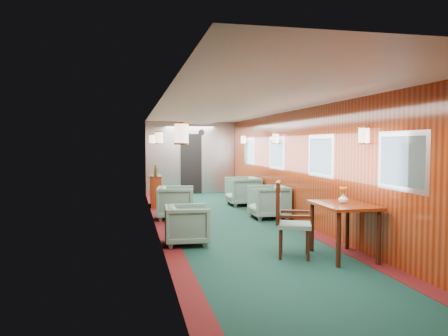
% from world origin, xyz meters
% --- Properties ---
extents(room, '(12.00, 12.10, 2.40)m').
position_xyz_m(room, '(0.00, 0.00, 1.63)').
color(room, '#0C2D23').
rests_on(room, ground).
extents(bulkhead, '(2.98, 0.17, 2.39)m').
position_xyz_m(bulkhead, '(0.00, 5.91, 1.18)').
color(bulkhead, '#ABAEB2').
rests_on(bulkhead, ground).
extents(windows_right, '(0.02, 8.60, 0.80)m').
position_xyz_m(windows_right, '(1.49, 0.25, 1.45)').
color(windows_right, '#B0B1B7').
rests_on(windows_right, ground).
extents(wall_sconces, '(2.97, 7.97, 0.25)m').
position_xyz_m(wall_sconces, '(0.00, 0.57, 1.79)').
color(wall_sconces, '#FFE3C6').
rests_on(wall_sconces, ground).
extents(dining_table, '(0.76, 1.08, 0.80)m').
position_xyz_m(dining_table, '(1.07, -2.74, 0.67)').
color(dining_table, maroon).
rests_on(dining_table, ground).
extents(side_chair, '(0.63, 0.65, 1.12)m').
position_xyz_m(side_chair, '(0.27, -2.53, 0.61)').
color(side_chair, '#204B44').
rests_on(side_chair, ground).
extents(credenza, '(0.29, 0.92, 1.10)m').
position_xyz_m(credenza, '(-1.34, 3.18, 0.43)').
color(credenza, maroon).
rests_on(credenza, ground).
extents(flower_vase, '(0.18, 0.18, 0.14)m').
position_xyz_m(flower_vase, '(1.08, -2.70, 0.87)').
color(flower_vase, white).
rests_on(flower_vase, dining_table).
extents(armchair_left_near, '(0.76, 0.74, 0.66)m').
position_xyz_m(armchair_left_near, '(-1.07, -1.42, 0.33)').
color(armchair_left_near, '#204B44').
rests_on(armchair_left_near, ground).
extents(armchair_left_far, '(0.91, 0.89, 0.74)m').
position_xyz_m(armchair_left_far, '(-1.00, 1.07, 0.37)').
color(armchair_left_far, '#204B44').
rests_on(armchair_left_far, ground).
extents(armchair_right_near, '(0.82, 0.80, 0.75)m').
position_xyz_m(armchair_right_near, '(1.04, 0.73, 0.37)').
color(armchair_right_near, '#204B44').
rests_on(armchair_right_near, ground).
extents(armchair_right_far, '(0.88, 0.86, 0.78)m').
position_xyz_m(armchair_right_far, '(1.00, 2.85, 0.39)').
color(armchair_right_far, '#204B44').
rests_on(armchair_right_far, ground).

